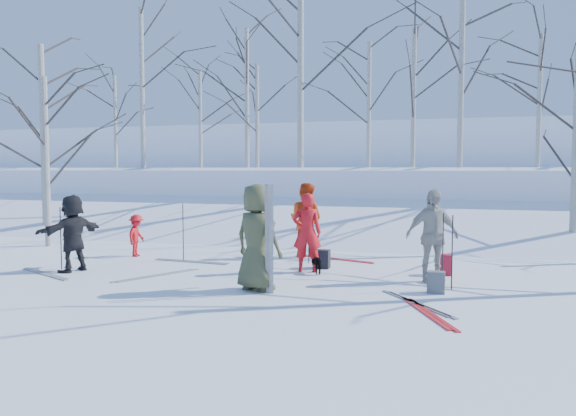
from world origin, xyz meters
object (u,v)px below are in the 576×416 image
(skier_grey_west, at_px, (73,233))
(dog, at_px, (318,262))
(skier_red_seated, at_px, (137,235))
(skier_cream_east, at_px, (432,236))
(backpack_grey, at_px, (436,282))
(backpack_red, at_px, (443,265))
(skier_red_north, at_px, (307,232))
(skier_olive_center, at_px, (257,237))
(backpack_dark, at_px, (322,259))
(skier_redor_behind, at_px, (306,220))

(skier_grey_west, bearing_deg, dog, 120.97)
(skier_red_seated, bearing_deg, skier_cream_east, -105.19)
(skier_cream_east, relative_size, backpack_grey, 4.67)
(dog, relative_size, backpack_red, 1.26)
(skier_red_north, xyz_separation_m, skier_red_seated, (-4.56, 0.76, -0.31))
(skier_red_north, distance_m, backpack_grey, 3.04)
(skier_olive_center, height_order, skier_red_north, skier_olive_center)
(skier_olive_center, height_order, skier_cream_east, skier_olive_center)
(skier_grey_west, distance_m, backpack_dark, 5.30)
(skier_olive_center, relative_size, skier_grey_west, 1.17)
(skier_cream_east, xyz_separation_m, backpack_dark, (-2.36, 0.81, -0.69))
(backpack_grey, distance_m, backpack_dark, 3.07)
(skier_red_north, bearing_deg, skier_red_seated, -21.94)
(skier_redor_behind, relative_size, skier_grey_west, 1.12)
(skier_redor_behind, bearing_deg, skier_red_seated, 31.07)
(dog, bearing_deg, skier_cream_east, 139.97)
(dog, bearing_deg, skier_red_north, -53.91)
(skier_red_seated, relative_size, skier_grey_west, 0.64)
(backpack_dark, bearing_deg, backpack_red, -0.81)
(skier_olive_center, relative_size, skier_cream_east, 1.07)
(skier_redor_behind, distance_m, backpack_dark, 1.77)
(skier_olive_center, bearing_deg, skier_red_seated, -14.83)
(skier_grey_west, xyz_separation_m, dog, (4.98, 1.32, -0.59))
(dog, relative_size, backpack_grey, 1.40)
(skier_olive_center, relative_size, backpack_grey, 4.99)
(skier_olive_center, height_order, skier_redor_behind, skier_olive_center)
(skier_red_seated, relative_size, backpack_dark, 2.59)
(dog, bearing_deg, skier_grey_west, -19.98)
(skier_cream_east, xyz_separation_m, backpack_grey, (0.13, -0.99, -0.70))
(dog, bearing_deg, backpack_dark, -117.94)
(skier_red_seated, bearing_deg, skier_olive_center, -129.98)
(skier_olive_center, distance_m, skier_grey_west, 4.38)
(skier_red_north, relative_size, dog, 3.13)
(skier_cream_east, bearing_deg, skier_redor_behind, 116.68)
(skier_olive_center, bearing_deg, skier_redor_behind, -68.70)
(skier_red_north, height_order, skier_cream_east, skier_cream_east)
(skier_olive_center, relative_size, skier_red_seated, 1.83)
(skier_red_seated, bearing_deg, backpack_grey, -112.52)
(skier_red_seated, height_order, dog, skier_red_seated)
(skier_olive_center, relative_size, dog, 3.57)
(skier_olive_center, bearing_deg, skier_red_north, -82.06)
(skier_redor_behind, xyz_separation_m, skier_grey_west, (-4.15, -3.36, -0.10))
(dog, relative_size, backpack_dark, 1.33)
(backpack_grey, bearing_deg, skier_red_seated, 164.16)
(backpack_red, bearing_deg, skier_olive_center, -141.61)
(backpack_red, xyz_separation_m, backpack_dark, (-2.55, 0.04, -0.01))
(dog, distance_m, backpack_dark, 0.61)
(skier_red_north, distance_m, backpack_dark, 0.83)
(skier_red_seated, xyz_separation_m, dog, (4.83, -0.86, -0.29))
(skier_olive_center, bearing_deg, skier_grey_west, 10.86)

